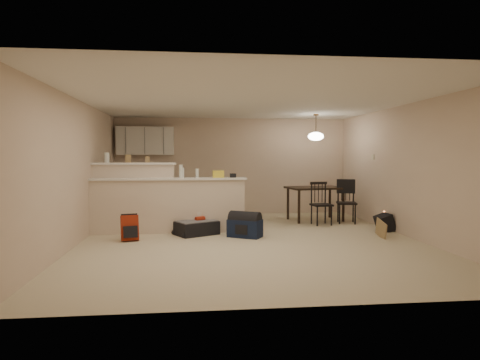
{
  "coord_description": "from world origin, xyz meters",
  "views": [
    {
      "loc": [
        -1.02,
        -7.63,
        1.52
      ],
      "look_at": [
        -0.1,
        0.7,
        1.05
      ],
      "focal_mm": 32.0,
      "sensor_mm": 36.0,
      "label": 1
    }
  ],
  "objects": [
    {
      "name": "dining_table",
      "position": [
        1.84,
        2.15,
        0.7
      ],
      "size": [
        1.39,
        1.03,
        0.8
      ],
      "rotation": [
        0.0,
        0.0,
        0.15
      ],
      "color": "black",
      "rests_on": "ground"
    },
    {
      "name": "pouch",
      "position": [
        -0.22,
        0.9,
        1.13
      ],
      "size": [
        0.12,
        0.1,
        0.08
      ],
      "primitive_type": "cube",
      "color": "#96794D",
      "rests_on": "breakfast_bar"
    },
    {
      "name": "upper_cabinets",
      "position": [
        -2.2,
        3.32,
        1.9
      ],
      "size": [
        1.4,
        0.34,
        0.7
      ],
      "primitive_type": "cube",
      "color": "white",
      "rests_on": "room"
    },
    {
      "name": "thermostat",
      "position": [
        2.98,
        1.55,
        1.5
      ],
      "size": [
        0.02,
        0.12,
        0.12
      ],
      "primitive_type": "cube",
      "color": "beige",
      "rests_on": "room"
    },
    {
      "name": "cardboard_sheet",
      "position": [
        2.46,
        -0.07,
        0.16
      ],
      "size": [
        0.02,
        0.42,
        0.32
      ],
      "primitive_type": "cube",
      "rotation": [
        0.0,
        0.0,
        1.58
      ],
      "color": "#96794D",
      "rests_on": "ground"
    },
    {
      "name": "extra_item_x",
      "position": [
        -1.22,
        0.9,
        1.19
      ],
      "size": [
        0.05,
        0.05,
        0.2
      ],
      "primitive_type": "cylinder",
      "color": "silver",
      "rests_on": "breakfast_bar"
    },
    {
      "name": "bag_lump",
      "position": [
        -0.52,
        0.9,
        1.16
      ],
      "size": [
        0.22,
        0.18,
        0.14
      ],
      "primitive_type": "cube",
      "color": "#96794D",
      "rests_on": "breakfast_bar"
    },
    {
      "name": "black_daypack",
      "position": [
        2.85,
        0.61,
        0.16
      ],
      "size": [
        0.27,
        0.38,
        0.33
      ],
      "primitive_type": "cube",
      "rotation": [
        0.0,
        0.0,
        1.59
      ],
      "color": "black",
      "rests_on": "ground"
    },
    {
      "name": "kitchen_counter",
      "position": [
        -2.0,
        3.19,
        0.45
      ],
      "size": [
        1.8,
        0.6,
        0.9
      ],
      "primitive_type": "cube",
      "color": "white",
      "rests_on": "ground"
    },
    {
      "name": "navy_duffel",
      "position": [
        -0.06,
        0.26,
        0.17
      ],
      "size": [
        0.69,
        0.59,
        0.33
      ],
      "primitive_type": "cube",
      "rotation": [
        0.0,
        0.0,
        -0.53
      ],
      "color": "#101A33",
      "rests_on": "ground"
    },
    {
      "name": "red_backpack",
      "position": [
        -2.16,
        0.16,
        0.23
      ],
      "size": [
        0.34,
        0.26,
        0.45
      ],
      "primitive_type": "cube",
      "rotation": [
        0.0,
        0.0,
        0.24
      ],
      "color": "maroon",
      "rests_on": "ground"
    },
    {
      "name": "room",
      "position": [
        0.0,
        0.0,
        1.25
      ],
      "size": [
        7.0,
        7.02,
        2.5
      ],
      "color": "beige",
      "rests_on": "ground"
    },
    {
      "name": "breakfast_bar",
      "position": [
        -1.76,
        0.98,
        0.61
      ],
      "size": [
        3.08,
        0.58,
        1.39
      ],
      "color": "beige",
      "rests_on": "ground"
    },
    {
      "name": "cereal_box",
      "position": [
        -2.3,
        1.12,
        1.47
      ],
      "size": [
        0.1,
        0.07,
        0.16
      ],
      "primitive_type": "cube",
      "color": "#96794D",
      "rests_on": "breakfast_bar"
    },
    {
      "name": "small_box",
      "position": [
        -1.93,
        1.12,
        1.45
      ],
      "size": [
        0.08,
        0.06,
        0.12
      ],
      "primitive_type": "cube",
      "color": "#96794D",
      "rests_on": "breakfast_bar"
    },
    {
      "name": "bottle_a",
      "position": [
        -1.26,
        0.9,
        1.22
      ],
      "size": [
        0.07,
        0.07,
        0.26
      ],
      "primitive_type": "cylinder",
      "color": "silver",
      "rests_on": "breakfast_bar"
    },
    {
      "name": "bottle_b",
      "position": [
        -0.94,
        0.9,
        1.18
      ],
      "size": [
        0.06,
        0.06,
        0.18
      ],
      "primitive_type": "cylinder",
      "color": "silver",
      "rests_on": "breakfast_bar"
    },
    {
      "name": "dining_chair_far",
      "position": [
        2.44,
        1.68,
        0.48
      ],
      "size": [
        0.5,
        0.49,
        0.97
      ],
      "primitive_type": null,
      "rotation": [
        0.0,
        0.0,
        -0.23
      ],
      "color": "black",
      "rests_on": "ground"
    },
    {
      "name": "jar",
      "position": [
        -2.72,
        1.12,
        1.49
      ],
      "size": [
        0.1,
        0.1,
        0.2
      ],
      "primitive_type": "cylinder",
      "color": "silver",
      "rests_on": "breakfast_bar"
    },
    {
      "name": "dining_chair_near",
      "position": [
        1.8,
        1.51,
        0.47
      ],
      "size": [
        0.46,
        0.44,
        0.94
      ],
      "primitive_type": null,
      "rotation": [
        0.0,
        0.0,
        0.13
      ],
      "color": "black",
      "rests_on": "ground"
    },
    {
      "name": "suitcase",
      "position": [
        -0.95,
        0.61,
        0.13
      ],
      "size": [
        0.91,
        0.8,
        0.26
      ],
      "primitive_type": "cube",
      "rotation": [
        0.0,
        0.0,
        0.5
      ],
      "color": "black",
      "rests_on": "ground"
    },
    {
      "name": "pendant_lamp",
      "position": [
        1.84,
        2.15,
        1.99
      ],
      "size": [
        0.36,
        0.36,
        0.62
      ],
      "color": "brown",
      "rests_on": "room"
    }
  ]
}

